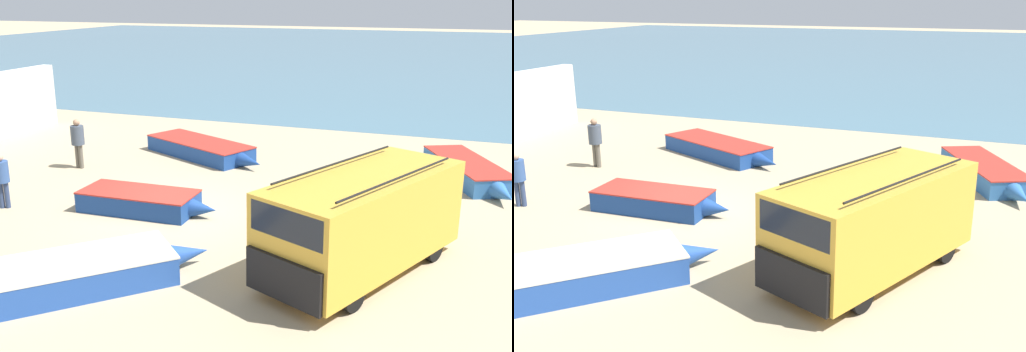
% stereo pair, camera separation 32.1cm
% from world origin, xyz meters
% --- Properties ---
extents(ground_plane, '(200.00, 200.00, 0.00)m').
position_xyz_m(ground_plane, '(0.00, 0.00, 0.00)').
color(ground_plane, tan).
extents(sea_water, '(120.00, 80.00, 0.01)m').
position_xyz_m(sea_water, '(0.00, 52.00, 0.00)').
color(sea_water, '#477084').
rests_on(sea_water, ground_plane).
extents(parked_van, '(3.94, 5.62, 2.36)m').
position_xyz_m(parked_van, '(5.86, -1.93, 1.23)').
color(parked_van, gold).
rests_on(parked_van, ground_plane).
extents(fishing_rowboat_0, '(4.51, 4.57, 0.65)m').
position_xyz_m(fishing_rowboat_0, '(0.42, -4.79, 0.32)').
color(fishing_rowboat_0, '#234CA3').
rests_on(fishing_rowboat_0, ground_plane).
extents(fishing_rowboat_1, '(5.44, 3.34, 0.60)m').
position_xyz_m(fishing_rowboat_1, '(-1.65, 5.81, 0.30)').
color(fishing_rowboat_1, navy).
rests_on(fishing_rowboat_1, ground_plane).
extents(fishing_rowboat_2, '(4.06, 1.55, 0.59)m').
position_xyz_m(fishing_rowboat_2, '(-0.67, -0.23, 0.29)').
color(fishing_rowboat_2, navy).
rests_on(fishing_rowboat_2, ground_plane).
extents(fishing_rowboat_3, '(3.15, 5.15, 0.62)m').
position_xyz_m(fishing_rowboat_3, '(7.95, 6.15, 0.31)').
color(fishing_rowboat_3, '#2D66AD').
rests_on(fishing_rowboat_3, ground_plane).
extents(fisherman_1, '(0.46, 0.46, 1.76)m').
position_xyz_m(fisherman_1, '(-5.10, 2.90, 1.05)').
color(fisherman_1, '#5B564C').
rests_on(fisherman_1, ground_plane).
extents(fisherman_3, '(0.42, 0.42, 1.61)m').
position_xyz_m(fisherman_3, '(-4.58, -1.37, 0.96)').
color(fisherman_3, navy).
rests_on(fisherman_3, ground_plane).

